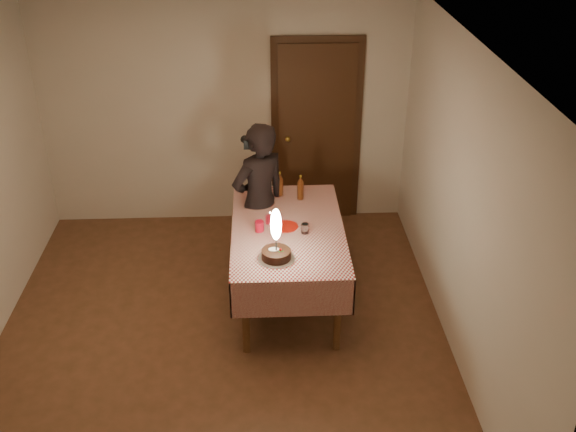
% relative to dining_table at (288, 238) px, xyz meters
% --- Properties ---
extents(ground, '(4.00, 4.50, 0.01)m').
position_rel_dining_table_xyz_m(ground, '(-0.61, -0.56, -0.69)').
color(ground, brown).
rests_on(ground, ground).
extents(room_shell, '(4.04, 4.54, 2.62)m').
position_rel_dining_table_xyz_m(room_shell, '(-0.57, -0.49, 0.96)').
color(room_shell, beige).
rests_on(room_shell, ground).
extents(dining_table, '(1.02, 1.72, 0.80)m').
position_rel_dining_table_xyz_m(dining_table, '(0.00, 0.00, 0.00)').
color(dining_table, brown).
rests_on(dining_table, ground).
extents(birthday_cake, '(0.31, 0.31, 0.48)m').
position_rel_dining_table_xyz_m(birthday_cake, '(-0.12, -0.51, 0.24)').
color(birthday_cake, white).
rests_on(birthday_cake, dining_table).
extents(red_plate, '(0.22, 0.22, 0.01)m').
position_rel_dining_table_xyz_m(red_plate, '(-0.01, 0.02, 0.11)').
color(red_plate, red).
rests_on(red_plate, dining_table).
extents(red_cup, '(0.08, 0.08, 0.10)m').
position_rel_dining_table_xyz_m(red_cup, '(-0.26, -0.05, 0.16)').
color(red_cup, '#B10C21').
rests_on(red_cup, dining_table).
extents(clear_cup, '(0.07, 0.07, 0.09)m').
position_rel_dining_table_xyz_m(clear_cup, '(0.15, -0.10, 0.15)').
color(clear_cup, silver).
rests_on(clear_cup, dining_table).
extents(napkin_stack, '(0.15, 0.15, 0.02)m').
position_rel_dining_table_xyz_m(napkin_stack, '(-0.12, 0.14, 0.12)').
color(napkin_stack, red).
rests_on(napkin_stack, dining_table).
extents(cola_bottle, '(0.10, 0.10, 0.32)m').
position_rel_dining_table_xyz_m(cola_bottle, '(-0.22, 0.65, 0.26)').
color(cola_bottle, black).
rests_on(cola_bottle, dining_table).
extents(amber_bottle_left, '(0.06, 0.06, 0.26)m').
position_rel_dining_table_xyz_m(amber_bottle_left, '(-0.05, 0.65, 0.22)').
color(amber_bottle_left, '#53260E').
rests_on(amber_bottle_left, dining_table).
extents(amber_bottle_right, '(0.06, 0.06, 0.26)m').
position_rel_dining_table_xyz_m(amber_bottle_right, '(0.15, 0.56, 0.22)').
color(amber_bottle_right, '#53260E').
rests_on(amber_bottle_right, dining_table).
extents(photographer, '(0.71, 0.65, 1.63)m').
position_rel_dining_table_xyz_m(photographer, '(-0.25, 0.48, 0.12)').
color(photographer, black).
rests_on(photographer, ground).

